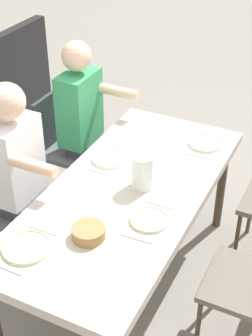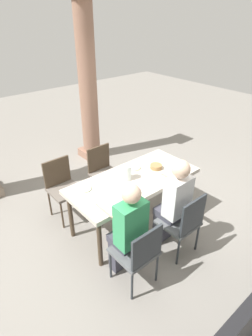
% 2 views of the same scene
% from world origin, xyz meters
% --- Properties ---
extents(ground_plane, '(16.00, 16.00, 0.00)m').
position_xyz_m(ground_plane, '(0.00, 0.00, 0.00)').
color(ground_plane, gray).
extents(dining_table, '(1.84, 0.84, 0.77)m').
position_xyz_m(dining_table, '(0.00, 0.00, 0.70)').
color(dining_table, beige).
rests_on(dining_table, ground).
extents(chair_west_south, '(0.44, 0.44, 0.88)m').
position_xyz_m(chair_west_south, '(-0.67, -0.84, 0.51)').
color(chair_west_south, '#5B5E61').
rests_on(chair_west_south, ground).
extents(chair_mid_south, '(0.44, 0.44, 0.91)m').
position_xyz_m(chair_mid_south, '(0.08, -0.84, 0.52)').
color(chair_mid_south, '#5B5E61').
rests_on(chair_mid_south, ground).
extents(diner_woman_green, '(0.35, 0.49, 1.31)m').
position_xyz_m(diner_woman_green, '(-0.67, -0.64, 0.70)').
color(diner_woman_green, '#3F3F4C').
rests_on(diner_woman_green, ground).
extents(diner_man_white, '(0.35, 0.50, 1.32)m').
position_xyz_m(diner_man_white, '(0.08, -0.65, 0.71)').
color(diner_man_white, '#3F3F4C').
rests_on(diner_man_white, ground).
extents(plate_0, '(0.21, 0.21, 0.02)m').
position_xyz_m(plate_0, '(-0.67, 0.24, 0.78)').
color(plate_0, white).
rests_on(plate_0, dining_table).
extents(fork_0, '(0.02, 0.17, 0.01)m').
position_xyz_m(fork_0, '(-0.82, 0.24, 0.77)').
color(fork_0, silver).
rests_on(fork_0, dining_table).
extents(spoon_0, '(0.03, 0.17, 0.01)m').
position_xyz_m(spoon_0, '(-0.52, 0.24, 0.77)').
color(spoon_0, silver).
rests_on(spoon_0, dining_table).
extents(plate_1, '(0.23, 0.23, 0.02)m').
position_xyz_m(plate_1, '(-0.24, -0.24, 0.78)').
color(plate_1, white).
rests_on(plate_1, dining_table).
extents(fork_1, '(0.02, 0.17, 0.01)m').
position_xyz_m(fork_1, '(-0.39, -0.24, 0.77)').
color(fork_1, silver).
rests_on(fork_1, dining_table).
extents(spoon_1, '(0.02, 0.17, 0.01)m').
position_xyz_m(spoon_1, '(-0.09, -0.24, 0.77)').
color(spoon_1, silver).
rests_on(spoon_1, dining_table).
extents(plate_2, '(0.21, 0.21, 0.02)m').
position_xyz_m(plate_2, '(0.19, 0.22, 0.78)').
color(plate_2, silver).
rests_on(plate_2, dining_table).
extents(fork_2, '(0.02, 0.17, 0.01)m').
position_xyz_m(fork_2, '(0.04, 0.22, 0.77)').
color(fork_2, silver).
rests_on(fork_2, dining_table).
extents(spoon_2, '(0.03, 0.17, 0.01)m').
position_xyz_m(spoon_2, '(0.34, 0.22, 0.77)').
color(spoon_2, silver).
rests_on(spoon_2, dining_table).
extents(plate_3, '(0.24, 0.24, 0.02)m').
position_xyz_m(plate_3, '(0.64, -0.23, 0.78)').
color(plate_3, silver).
rests_on(plate_3, dining_table).
extents(fork_3, '(0.02, 0.17, 0.01)m').
position_xyz_m(fork_3, '(0.49, -0.23, 0.77)').
color(fork_3, silver).
rests_on(fork_3, dining_table).
extents(spoon_3, '(0.02, 0.17, 0.01)m').
position_xyz_m(spoon_3, '(0.79, -0.23, 0.77)').
color(spoon_3, silver).
rests_on(spoon_3, dining_table).
extents(water_pitcher, '(0.13, 0.13, 0.21)m').
position_xyz_m(water_pitcher, '(-0.08, 0.06, 0.86)').
color(water_pitcher, white).
rests_on(water_pitcher, dining_table).
extents(bread_basket, '(0.17, 0.17, 0.06)m').
position_xyz_m(bread_basket, '(0.43, -0.00, 0.80)').
color(bread_basket, '#9E7547').
rests_on(bread_basket, dining_table).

